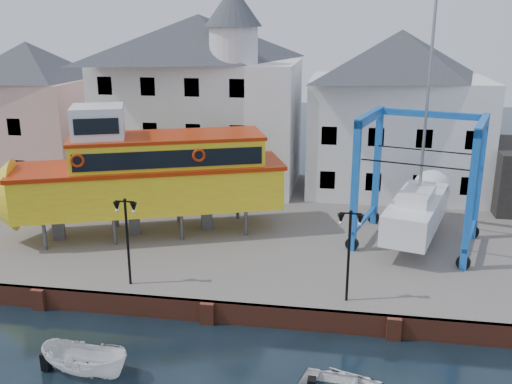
# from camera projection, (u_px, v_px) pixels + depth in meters

# --- Properties ---
(ground) EXTENTS (140.00, 140.00, 0.00)m
(ground) POSITION_uv_depth(u_px,v_px,m) (208.00, 323.00, 25.21)
(ground) COLOR black
(ground) RESTS_ON ground
(hardstanding) EXTENTS (44.00, 22.00, 1.00)m
(hardstanding) POSITION_uv_depth(u_px,v_px,m) (251.00, 227.00, 35.45)
(hardstanding) COLOR #6B645C
(hardstanding) RESTS_ON ground
(quay_wall) EXTENTS (44.00, 0.47, 1.00)m
(quay_wall) POSITION_uv_depth(u_px,v_px,m) (208.00, 311.00, 25.17)
(quay_wall) COLOR brown
(quay_wall) RESTS_ON ground
(building_pink) EXTENTS (8.00, 7.00, 10.30)m
(building_pink) POSITION_uv_depth(u_px,v_px,m) (33.00, 111.00, 43.22)
(building_pink) COLOR #D89D94
(building_pink) RESTS_ON hardstanding
(building_white_main) EXTENTS (14.00, 8.30, 14.00)m
(building_white_main) POSITION_uv_depth(u_px,v_px,m) (202.00, 99.00, 41.19)
(building_white_main) COLOR white
(building_white_main) RESTS_ON hardstanding
(building_white_right) EXTENTS (12.00, 8.00, 11.20)m
(building_white_right) POSITION_uv_depth(u_px,v_px,m) (397.00, 113.00, 39.81)
(building_white_right) COLOR white
(building_white_right) RESTS_ON hardstanding
(lamp_post_left) EXTENTS (1.12, 0.32, 4.20)m
(lamp_post_left) POSITION_uv_depth(u_px,v_px,m) (126.00, 220.00, 25.75)
(lamp_post_left) COLOR black
(lamp_post_left) RESTS_ON hardstanding
(lamp_post_right) EXTENTS (1.12, 0.32, 4.20)m
(lamp_post_right) POSITION_uv_depth(u_px,v_px,m) (350.00, 233.00, 24.19)
(lamp_post_right) COLOR black
(lamp_post_right) RESTS_ON hardstanding
(tour_boat) EXTENTS (17.39, 9.77, 7.42)m
(tour_boat) POSITION_uv_depth(u_px,v_px,m) (132.00, 175.00, 31.90)
(tour_boat) COLOR #59595E
(tour_boat) RESTS_ON hardstanding
(travel_lift) EXTENTS (7.47, 9.31, 13.63)m
(travel_lift) POSITION_uv_depth(u_px,v_px,m) (420.00, 200.00, 31.47)
(travel_lift) COLOR #123FBF
(travel_lift) RESTS_ON hardstanding
(motorboat_a) EXTENTS (3.77, 1.85, 1.40)m
(motorboat_a) POSITION_uv_depth(u_px,v_px,m) (86.00, 374.00, 21.56)
(motorboat_a) COLOR white
(motorboat_a) RESTS_ON ground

